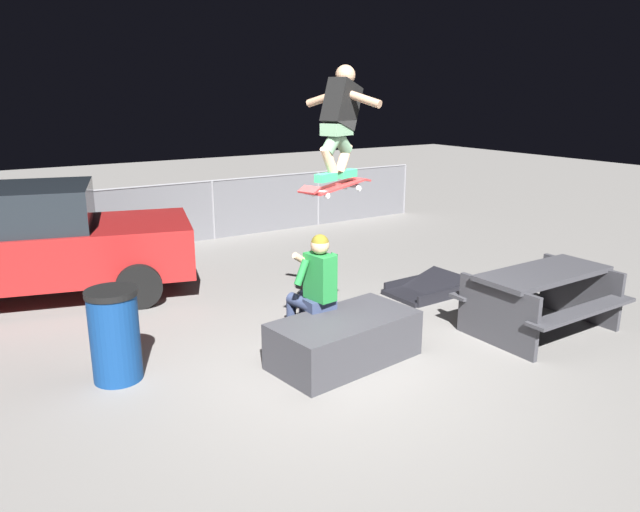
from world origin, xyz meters
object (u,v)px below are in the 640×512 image
Objects in this scene: parked_car at (28,242)px; picnic_table_back at (542,291)px; skater_airborne at (340,117)px; trash_bin at (115,335)px; kicker_ramp at (426,290)px; ledge_box_main at (344,340)px; person_sitting_on_ledge at (314,285)px; skateboard at (336,186)px.

picnic_table_back is at bearing -42.94° from parked_car.
skater_airborne is 3.09m from trash_bin.
picnic_table_back is at bearing -19.11° from skater_airborne.
skater_airborne is at bearing -156.54° from kicker_ramp.
person_sitting_on_ledge is (-0.10, 0.45, 0.49)m from ledge_box_main.
parked_car reaches higher than trash_bin.
ledge_box_main is at bearing -77.97° from person_sitting_on_ledge.
person_sitting_on_ledge is 1.42× the size of trash_bin.
person_sitting_on_ledge is 0.30× the size of parked_car.
ledge_box_main is 1.17× the size of person_sitting_on_ledge.
picnic_table_back reaches higher than ledge_box_main.
skateboard reaches higher than ledge_box_main.
picnic_table_back is at bearing -18.29° from skateboard.
person_sitting_on_ledge is 2.10m from trash_bin.
ledge_box_main is 1.61m from skateboard.
parked_car is (-4.91, 4.57, 0.29)m from picnic_table_back.
ledge_box_main is at bearing -152.12° from kicker_ramp.
person_sitting_on_ledge is 1.23× the size of kicker_ramp.
parked_car is at bearing 124.27° from skater_airborne.
person_sitting_on_ledge is 2.53m from kicker_ramp.
kicker_ramp is 1.15× the size of trash_bin.
kicker_ramp is 0.24× the size of parked_car.
trash_bin is 3.16m from parked_car.
skater_airborne is 3.21m from picnic_table_back.
skateboard is 4.65m from parked_car.
skateboard is (0.04, 0.23, 1.59)m from ledge_box_main.
kicker_ramp is (2.23, 1.18, -0.19)m from ledge_box_main.
kicker_ramp is 1.81m from picnic_table_back.
skateboard is 0.60× the size of picnic_table_back.
trash_bin is at bearing -83.96° from parked_car.
skater_airborne reaches higher than skateboard.
skater_airborne is at bearing 20.46° from skateboard.
skateboard is 2.87m from picnic_table_back.
skateboard is at bearing 79.42° from ledge_box_main.
skater_airborne is at bearing 69.14° from ledge_box_main.
parked_car reaches higher than ledge_box_main.
person_sitting_on_ledge is 1.81m from skater_airborne.
skater_airborne is 0.65× the size of picnic_table_back.
trash_bin is at bearing 157.58° from ledge_box_main.
ledge_box_main is 2.32m from trash_bin.
trash_bin is at bearing 162.55° from picnic_table_back.
ledge_box_main is 2.53m from picnic_table_back.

